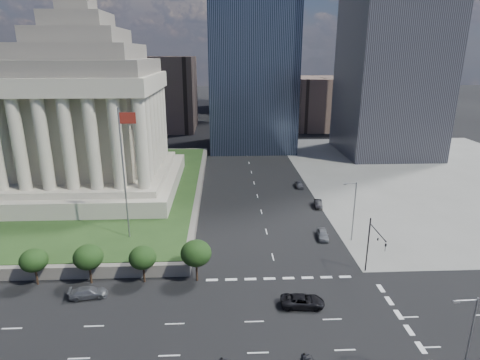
{
  "coord_description": "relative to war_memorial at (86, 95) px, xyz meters",
  "views": [
    {
      "loc": [
        -7.34,
        -33.51,
        29.18
      ],
      "look_at": [
        -5.2,
        14.11,
        14.07
      ],
      "focal_mm": 30.0,
      "sensor_mm": 36.0,
      "label": 1
    }
  ],
  "objects": [
    {
      "name": "tree_row",
      "position": [
        -1.5,
        -34.0,
        -18.4
      ],
      "size": [
        53.0,
        4.0,
        6.0
      ],
      "primitive_type": null,
      "color": "black",
      "rests_on": "ground"
    },
    {
      "name": "suv_grey",
      "position": [
        9.69,
        -37.3,
        -20.73
      ],
      "size": [
        4.88,
        2.6,
        1.35
      ],
      "primitive_type": "imported",
      "rotation": [
        0.0,
        0.0,
        1.73
      ],
      "color": "#505257",
      "rests_on": "ground"
    },
    {
      "name": "ground",
      "position": [
        34.0,
        52.0,
        -21.4
      ],
      "size": [
        500.0,
        500.0,
        0.0
      ],
      "primitive_type": "plane",
      "color": "black",
      "rests_on": "ground"
    },
    {
      "name": "flagpole",
      "position": [
        12.17,
        -24.0,
        -8.29
      ],
      "size": [
        2.52,
        0.24,
        20.0
      ],
      "color": "slate",
      "rests_on": "plaza_lawn"
    },
    {
      "name": "parked_sedan_far",
      "position": [
        43.99,
        4.28,
        -20.75
      ],
      "size": [
        1.66,
        3.89,
        1.31
      ],
      "primitive_type": "imported",
      "rotation": [
        0.0,
        0.0,
        -0.03
      ],
      "color": "#505157",
      "rests_on": "ground"
    },
    {
      "name": "plaza_lawn",
      "position": [
        -11.0,
        2.0,
        -19.55
      ],
      "size": [
        64.0,
        68.0,
        0.1
      ],
      "primitive_type": "cube",
      "color": "#223D19",
      "rests_on": "plaza_terrace"
    },
    {
      "name": "sidewalk_ne",
      "position": [
        80.0,
        12.0,
        -21.38
      ],
      "size": [
        68.0,
        90.0,
        0.03
      ],
      "primitive_type": "cube",
      "color": "slate",
      "rests_on": "ground"
    },
    {
      "name": "street_lamp_north",
      "position": [
        47.33,
        -23.0,
        -15.74
      ],
      "size": [
        2.13,
        0.22,
        10.0
      ],
      "color": "slate",
      "rests_on": "ground"
    },
    {
      "name": "traffic_signal_ne",
      "position": [
        46.5,
        -34.3,
        -16.15
      ],
      "size": [
        0.3,
        5.74,
        8.0
      ],
      "color": "black",
      "rests_on": "ground"
    },
    {
      "name": "building_filler_nw",
      "position": [
        4.0,
        82.0,
        -7.4
      ],
      "size": [
        24.0,
        30.0,
        28.0
      ],
      "primitive_type": "cube",
      "color": "#4F3F36",
      "rests_on": "ground"
    },
    {
      "name": "plaza_terrace",
      "position": [
        -11.0,
        2.0,
        -20.5
      ],
      "size": [
        66.0,
        70.0,
        1.8
      ],
      "primitive_type": "cube",
      "color": "#5F5951",
      "rests_on": "ground"
    },
    {
      "name": "street_lamp_south",
      "position": [
        47.33,
        -54.0,
        -15.74
      ],
      "size": [
        2.13,
        0.22,
        10.0
      ],
      "color": "slate",
      "rests_on": "ground"
    },
    {
      "name": "building_filler_ne",
      "position": [
        66.0,
        82.0,
        -11.4
      ],
      "size": [
        20.0,
        30.0,
        20.0
      ],
      "primitive_type": "cube",
      "color": "#4F3F36",
      "rests_on": "ground"
    },
    {
      "name": "pickup_truck",
      "position": [
        36.04,
        -40.38,
        -20.67
      ],
      "size": [
        2.76,
        5.43,
        1.47
      ],
      "primitive_type": "imported",
      "rotation": [
        0.0,
        0.0,
        1.51
      ],
      "color": "black",
      "rests_on": "ground"
    },
    {
      "name": "midrise_glass",
      "position": [
        36.0,
        47.0,
        8.6
      ],
      "size": [
        26.0,
        26.0,
        60.0
      ],
      "primitive_type": "cube",
      "color": "black",
      "rests_on": "ground"
    },
    {
      "name": "parked_sedan_near",
      "position": [
        43.0,
        -21.95,
        -20.68
      ],
      "size": [
        2.17,
        4.39,
        1.44
      ],
      "primitive_type": "imported",
      "rotation": [
        0.0,
        0.0,
        -0.12
      ],
      "color": "gray",
      "rests_on": "ground"
    },
    {
      "name": "war_memorial",
      "position": [
        0.0,
        0.0,
        0.0
      ],
      "size": [
        34.0,
        34.0,
        39.0
      ],
      "primitive_type": null,
      "color": "#AEA492",
      "rests_on": "plaza_lawn"
    },
    {
      "name": "parked_sedan_mid",
      "position": [
        45.5,
        -7.94,
        -20.74
      ],
      "size": [
        1.95,
        4.19,
        1.33
      ],
      "primitive_type": "imported",
      "rotation": [
        0.0,
        0.0,
        -0.14
      ],
      "color": "black",
      "rests_on": "ground"
    }
  ]
}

